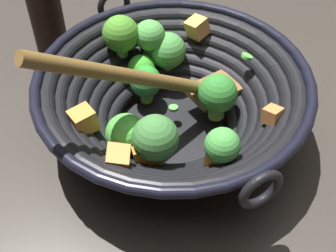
# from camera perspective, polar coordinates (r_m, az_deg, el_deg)

# --- Properties ---
(ground_plane) EXTENTS (4.00, 4.00, 0.00)m
(ground_plane) POSITION_cam_1_polar(r_m,az_deg,el_deg) (0.68, 0.56, -0.79)
(ground_plane) COLOR #332D28
(wok) EXTENTS (0.37, 0.37, 0.22)m
(wok) POSITION_cam_1_polar(r_m,az_deg,el_deg) (0.63, 0.42, 3.52)
(wok) COLOR black
(wok) RESTS_ON ground
(soy_sauce_bottle) EXTENTS (0.05, 0.05, 0.20)m
(soy_sauce_bottle) POSITION_cam_1_polar(r_m,az_deg,el_deg) (0.78, -14.63, 13.03)
(soy_sauce_bottle) COLOR black
(soy_sauce_bottle) RESTS_ON ground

